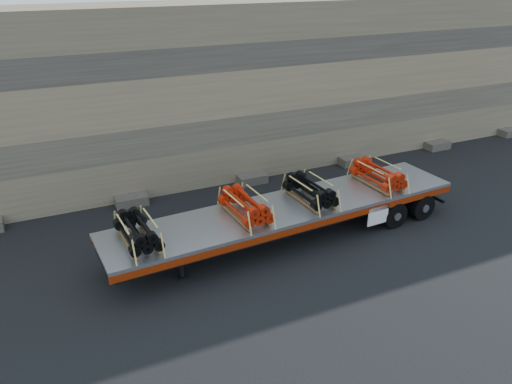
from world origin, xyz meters
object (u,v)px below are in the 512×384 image
bundle_midfront (245,206)px  bundle_rear (378,175)px  bundle_front (138,232)px  bundle_midrear (310,191)px  trailer (288,222)px

bundle_midfront → bundle_rear: bearing=0.0°
bundle_front → bundle_midfront: bearing=0.0°
bundle_front → bundle_rear: 8.59m
bundle_midrear → bundle_rear: 2.85m
bundle_midrear → bundle_rear: (2.84, 0.17, 0.00)m
bundle_midfront → bundle_front: bearing=-180.0°
bundle_front → bundle_rear: bundle_rear is taller
trailer → bundle_rear: bundle_rear is taller
trailer → bundle_midrear: size_ratio=6.27×
trailer → bundle_midrear: 1.25m
trailer → bundle_front: size_ratio=6.46×
trailer → bundle_rear: bearing=0.0°
bundle_front → bundle_midrear: bearing=-0.0°
trailer → bundle_midrear: (0.81, 0.05, 0.95)m
bundle_rear → bundle_front: bearing=-180.0°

